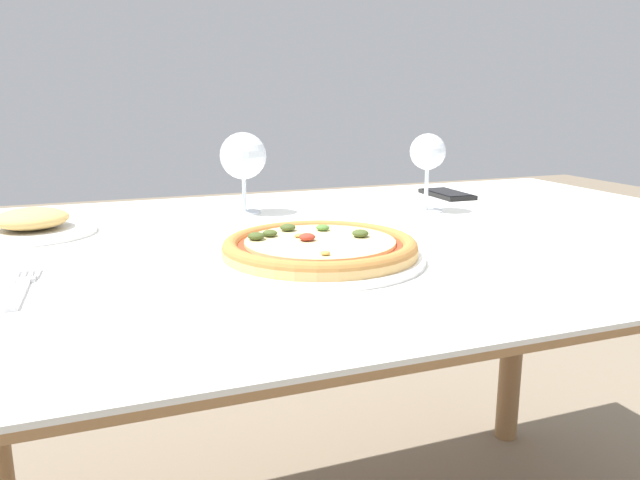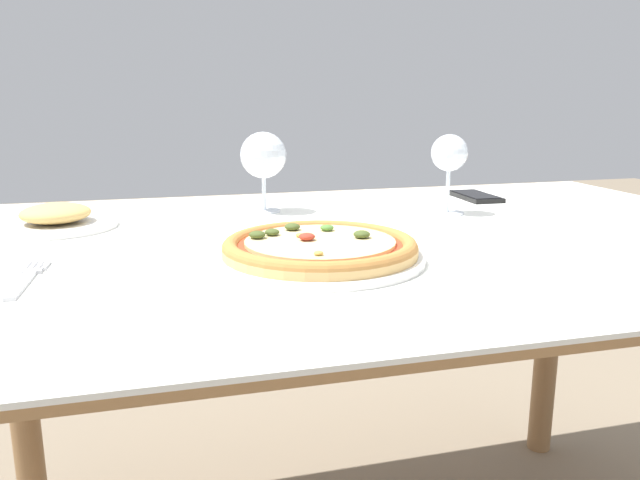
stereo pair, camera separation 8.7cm
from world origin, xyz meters
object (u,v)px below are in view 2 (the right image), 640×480
at_px(wine_glass_far_left, 449,156).
at_px(cell_phone, 475,196).
at_px(dining_table, 367,279).
at_px(wine_glass_far_right, 263,156).
at_px(fork, 27,277).
at_px(side_plate, 56,219).
at_px(pizza_plate, 320,249).

xyz_separation_m(wine_glass_far_left, cell_phone, (0.14, 0.15, -0.11)).
xyz_separation_m(dining_table, wine_glass_far_right, (-0.13, 0.25, 0.19)).
distance_m(fork, side_plate, 0.32).
distance_m(fork, cell_phone, 0.95).
bearing_deg(cell_phone, pizza_plate, -138.03).
distance_m(wine_glass_far_left, wine_glass_far_right, 0.36).
bearing_deg(wine_glass_far_right, cell_phone, 4.47).
distance_m(pizza_plate, wine_glass_far_left, 0.44).
distance_m(dining_table, wine_glass_far_left, 0.32).
bearing_deg(fork, cell_phone, 26.03).
xyz_separation_m(wine_glass_far_right, side_plate, (-0.38, -0.06, -0.09)).
height_order(wine_glass_far_right, side_plate, wine_glass_far_right).
distance_m(dining_table, pizza_plate, 0.21).
bearing_deg(pizza_plate, wine_glass_far_right, 91.53).
bearing_deg(pizza_plate, dining_table, 49.06).
height_order(pizza_plate, wine_glass_far_left, wine_glass_far_left).
bearing_deg(fork, dining_table, 14.49).
distance_m(pizza_plate, wine_glass_far_right, 0.40).
xyz_separation_m(pizza_plate, wine_glass_far_right, (-0.01, 0.39, 0.09)).
bearing_deg(dining_table, fork, -165.51).
height_order(pizza_plate, side_plate, side_plate).
bearing_deg(wine_glass_far_left, dining_table, -146.80).
bearing_deg(fork, side_plate, 91.18).
xyz_separation_m(wine_glass_far_left, side_plate, (-0.72, 0.05, -0.10)).
bearing_deg(dining_table, wine_glass_far_right, 117.46).
bearing_deg(cell_phone, fork, -153.97).
xyz_separation_m(dining_table, cell_phone, (0.35, 0.29, 0.08)).
xyz_separation_m(pizza_plate, wine_glass_far_left, (0.33, 0.28, 0.10)).
height_order(pizza_plate, cell_phone, pizza_plate).
xyz_separation_m(fork, wine_glass_far_left, (0.71, 0.27, 0.11)).
relative_size(fork, side_plate, 0.83).
bearing_deg(pizza_plate, fork, 178.70).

